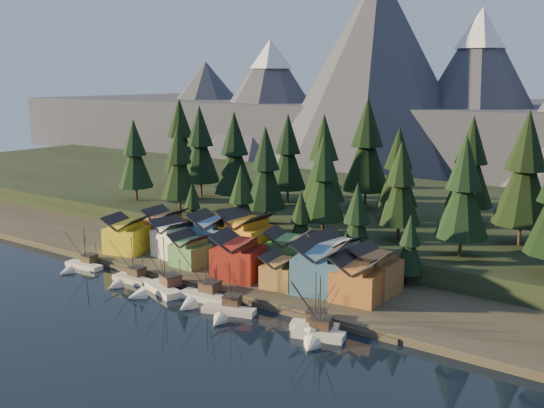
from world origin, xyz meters
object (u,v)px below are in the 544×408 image
Objects in this scene: boat_4 at (226,306)px; house_back_0 at (165,226)px; house_front_1 at (174,237)px; house_back_1 at (213,234)px; boat_6 at (317,327)px; boat_5 at (314,319)px; boat_3 at (200,290)px; house_front_0 at (127,233)px; boat_1 at (128,274)px; boat_0 at (80,261)px; boat_2 at (157,282)px.

house_back_0 is at bearing 131.34° from boat_4.
house_front_1 is 9.12m from house_back_1.
house_front_1 is (-49.86, 17.87, 3.70)m from boat_6.
boat_5 is at bearing -37.29° from house_back_1.
house_front_1 is at bearing 140.82° from boat_3.
boat_4 is at bearing -34.78° from house_back_0.
boat_6 is at bearing -8.38° from boat_3.
boat_6 is 63.16m from house_front_0.
house_back_1 is at bearing 121.40° from boat_3.
boat_6 is 62.62m from house_back_0.
boat_1 is 24.57m from house_back_0.
boat_3 is at bearing 0.53° from boat_1.
house_back_1 is (18.86, 9.52, 0.72)m from house_front_0.
boat_0 is 1.15× the size of house_back_0.
boat_2 reaches higher than boat_1.
boat_2 is 1.15× the size of boat_4.
house_back_1 is (4.85, 21.93, 4.80)m from boat_1.
boat_1 is at bearing -67.85° from house_back_0.
boat_1 is 19.97m from boat_3.
house_back_0 is (-55.79, 20.67, 4.13)m from boat_5.
house_front_1 is 1.04× the size of house_back_0.
boat_5 is 1.07× the size of house_front_0.
boat_3 is at bearing -64.67° from house_back_1.
house_back_1 is (7.22, 5.52, 0.77)m from house_front_1.
boat_2 reaches higher than boat_5.
boat_1 is at bearing 158.93° from boat_4.
boat_0 is 22.72m from house_back_0.
boat_3 reaches higher than house_front_0.
boat_3 reaches higher than boat_4.
boat_0 is 13.06m from house_front_0.
boat_5 is 1.06× the size of house_back_1.
house_front_0 is 10.01m from house_back_0.
house_back_0 is (-10.51, 21.78, 4.35)m from boat_1.
boat_1 is 1.01× the size of house_back_1.
house_back_0 is at bearing 141.29° from boat_3.
house_front_1 is at bearing 5.41° from house_front_0.
boat_0 is 1.11× the size of house_front_1.
boat_6 is at bearing -68.97° from boat_5.
boat_0 is 0.91× the size of boat_6.
boat_6 is 53.10m from house_front_1.
house_back_0 reaches higher than boat_6.
house_front_1 is (-22.32, 15.75, 3.76)m from boat_3.
boat_6 reaches higher than boat_4.
boat_5 is at bearing -2.64° from boat_0.
house_front_0 is at bearing 156.95° from boat_3.
boat_3 reaches higher than boat_1.
house_front_1 is (-12.06, 17.36, 3.65)m from boat_2.
house_front_0 is (-42.44, 14.19, 4.22)m from boat_4.
boat_4 is 45.74m from house_back_0.
house_back_1 reaches higher than house_front_0.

